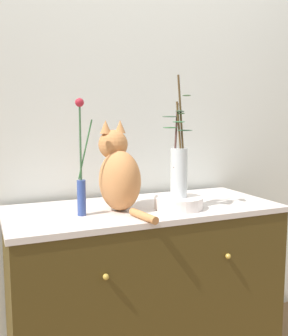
# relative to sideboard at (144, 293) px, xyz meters

# --- Properties ---
(wall_back) EXTENTS (4.40, 0.08, 2.60)m
(wall_back) POSITION_rel_sideboard_xyz_m (0.00, 0.35, 0.87)
(wall_back) COLOR silver
(wall_back) RESTS_ON ground_plane
(sideboard) EXTENTS (1.26, 0.57, 0.85)m
(sideboard) POSITION_rel_sideboard_xyz_m (0.00, 0.00, 0.00)
(sideboard) COLOR #423212
(sideboard) RESTS_ON ground_plane
(cat_sitting) EXTENTS (0.21, 0.41, 0.40)m
(cat_sitting) POSITION_rel_sideboard_xyz_m (-0.13, -0.02, 0.59)
(cat_sitting) COLOR #BC7945
(cat_sitting) RESTS_ON sideboard
(vase_slim_green) EXTENTS (0.07, 0.04, 0.49)m
(vase_slim_green) POSITION_rel_sideboard_xyz_m (-0.31, -0.05, 0.59)
(vase_slim_green) COLOR #30468B
(vase_slim_green) RESTS_ON sideboard
(bowl_porcelain) EXTENTS (0.22, 0.22, 0.05)m
(bowl_porcelain) POSITION_rel_sideboard_xyz_m (0.13, -0.10, 0.45)
(bowl_porcelain) COLOR white
(bowl_porcelain) RESTS_ON sideboard
(vase_glass_clear) EXTENTS (0.12, 0.14, 0.54)m
(vase_glass_clear) POSITION_rel_sideboard_xyz_m (0.13, -0.10, 0.62)
(vase_glass_clear) COLOR silver
(vase_glass_clear) RESTS_ON bowl_porcelain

